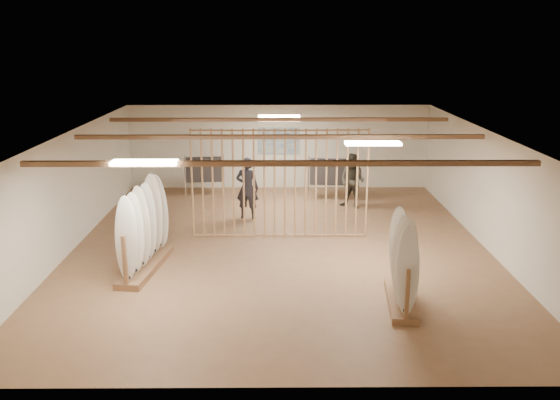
{
  "coord_description": "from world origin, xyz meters",
  "views": [
    {
      "loc": [
        -0.1,
        -13.62,
        4.94
      ],
      "look_at": [
        0.0,
        0.0,
        1.2
      ],
      "focal_mm": 38.0,
      "sensor_mm": 36.0,
      "label": 1
    }
  ],
  "objects_px": {
    "rack_left": "(144,240)",
    "clothing_rack_b": "(329,172)",
    "clothing_rack_a": "(204,170)",
    "shopper_a": "(247,184)",
    "rack_right": "(402,275)",
    "shopper_b": "(352,178)"
  },
  "relations": [
    {
      "from": "rack_left",
      "to": "clothing_rack_b",
      "type": "relative_size",
      "value": 1.81
    },
    {
      "from": "rack_right",
      "to": "clothing_rack_b",
      "type": "relative_size",
      "value": 1.38
    },
    {
      "from": "clothing_rack_b",
      "to": "shopper_a",
      "type": "distance_m",
      "value": 3.16
    },
    {
      "from": "clothing_rack_a",
      "to": "clothing_rack_b",
      "type": "height_order",
      "value": "clothing_rack_b"
    },
    {
      "from": "rack_left",
      "to": "shopper_a",
      "type": "relative_size",
      "value": 1.24
    },
    {
      "from": "rack_right",
      "to": "clothing_rack_a",
      "type": "height_order",
      "value": "rack_right"
    },
    {
      "from": "rack_right",
      "to": "rack_left",
      "type": "bearing_deg",
      "value": 166.81
    },
    {
      "from": "clothing_rack_b",
      "to": "shopper_b",
      "type": "relative_size",
      "value": 0.73
    },
    {
      "from": "clothing_rack_b",
      "to": "shopper_b",
      "type": "bearing_deg",
      "value": -51.44
    },
    {
      "from": "rack_right",
      "to": "shopper_b",
      "type": "xyz_separation_m",
      "value": [
        -0.12,
        6.68,
        0.33
      ]
    },
    {
      "from": "rack_left",
      "to": "shopper_a",
      "type": "bearing_deg",
      "value": 68.83
    },
    {
      "from": "clothing_rack_a",
      "to": "shopper_a",
      "type": "xyz_separation_m",
      "value": [
        1.49,
        -2.45,
        0.13
      ]
    },
    {
      "from": "shopper_a",
      "to": "rack_right",
      "type": "bearing_deg",
      "value": 130.22
    },
    {
      "from": "clothing_rack_b",
      "to": "shopper_b",
      "type": "height_order",
      "value": "shopper_b"
    },
    {
      "from": "shopper_a",
      "to": "shopper_b",
      "type": "xyz_separation_m",
      "value": [
        3.08,
        1.04,
        -0.06
      ]
    },
    {
      "from": "clothing_rack_a",
      "to": "shopper_a",
      "type": "relative_size",
      "value": 0.67
    },
    {
      "from": "clothing_rack_a",
      "to": "rack_right",
      "type": "bearing_deg",
      "value": -65.75
    },
    {
      "from": "rack_left",
      "to": "rack_right",
      "type": "distance_m",
      "value": 5.57
    },
    {
      "from": "rack_left",
      "to": "clothing_rack_b",
      "type": "bearing_deg",
      "value": 59.21
    },
    {
      "from": "clothing_rack_a",
      "to": "clothing_rack_b",
      "type": "xyz_separation_m",
      "value": [
        3.96,
        -0.48,
        0.02
      ]
    },
    {
      "from": "clothing_rack_a",
      "to": "shopper_a",
      "type": "distance_m",
      "value": 2.87
    },
    {
      "from": "clothing_rack_a",
      "to": "shopper_b",
      "type": "height_order",
      "value": "shopper_b"
    }
  ]
}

